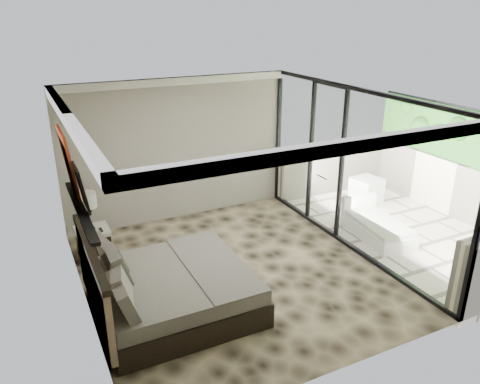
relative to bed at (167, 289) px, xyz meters
name	(u,v)px	position (x,y,z in m)	size (l,w,h in m)	color
floor	(233,273)	(1.25, 0.50, -0.35)	(5.00, 5.00, 0.00)	black
ceiling	(232,100)	(1.25, 0.50, 2.44)	(4.50, 5.00, 0.02)	silver
back_wall	(178,150)	(1.25, 2.99, 1.05)	(4.50, 0.02, 2.80)	gray
left_wall	(78,220)	(-0.99, 0.50, 1.05)	(0.02, 5.00, 2.80)	gray
glass_wall	(352,171)	(3.50, 0.50, 1.05)	(0.08, 5.00, 2.80)	white
terrace_slab	(407,231)	(5.00, 0.50, -0.41)	(3.00, 5.00, 0.12)	beige
parapet_far	(462,191)	(6.35, 0.50, 0.20)	(0.30, 5.00, 1.10)	beige
foliage_hedge	(472,138)	(6.35, 0.50, 1.30)	(0.36, 4.60, 1.10)	#297023
picture_ledge	(81,210)	(-0.93, 0.60, 1.15)	(0.12, 2.20, 0.05)	black
bed	(167,289)	(0.00, 0.00, 0.00)	(2.14, 2.07, 1.18)	black
nightstand	(94,242)	(-0.65, 2.03, -0.07)	(0.55, 0.55, 0.55)	black
table_lamp	(86,207)	(-0.69, 2.06, 0.58)	(0.35, 0.35, 0.65)	black
abstract_canvas	(68,162)	(-0.95, 1.24, 1.63)	(0.04, 0.90, 0.90)	red
framed_print	(81,188)	(-0.89, 0.53, 1.48)	(0.03, 0.50, 0.60)	black
ottoman	(366,190)	(5.12, 1.90, -0.07)	(0.56, 0.56, 0.56)	silver
lounger	(376,227)	(4.23, 0.54, -0.17)	(0.90, 1.54, 0.57)	white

